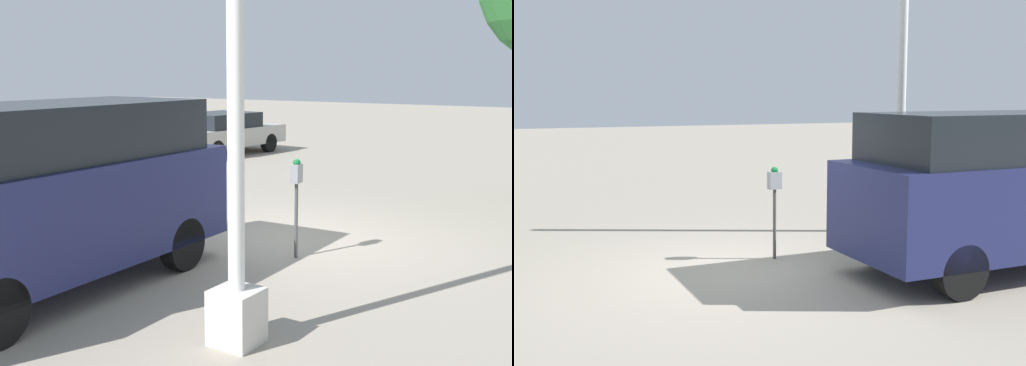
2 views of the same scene
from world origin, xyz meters
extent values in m
plane|color=gray|center=(0.00, 0.00, 0.00)|extent=(80.00, 80.00, 0.00)
cylinder|color=#4C4C4C|center=(0.74, 0.50, 0.54)|extent=(0.05, 0.05, 1.07)
cube|color=gray|center=(0.74, 0.50, 1.20)|extent=(0.21, 0.14, 0.26)
sphere|color=#14662D|center=(0.74, 0.50, 1.36)|extent=(0.11, 0.11, 0.11)
cube|color=beige|center=(3.58, 1.50, 0.28)|extent=(0.44, 0.44, 0.55)
cylinder|color=silver|center=(3.58, 1.50, 3.10)|extent=(0.16, 0.16, 5.10)
cube|color=navy|center=(3.54, -1.24, 0.97)|extent=(4.73, 2.07, 1.23)
cube|color=black|center=(3.42, -1.25, 1.91)|extent=(3.79, 1.88, 0.66)
cylinder|color=black|center=(2.06, -0.47, 0.35)|extent=(0.71, 0.25, 0.70)
cylinder|color=black|center=(2.13, -2.13, 0.35)|extent=(0.71, 0.25, 0.70)
camera|label=1|loc=(8.34, 4.92, 2.61)|focal=45.00mm
camera|label=2|loc=(-2.82, -8.32, 2.50)|focal=45.00mm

